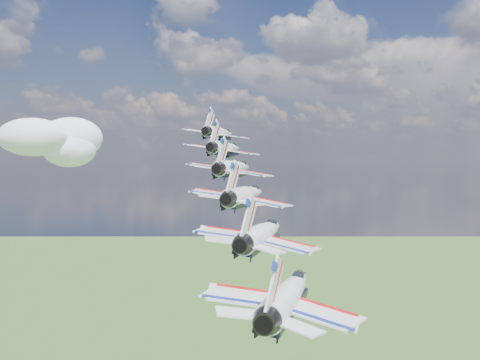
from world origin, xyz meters
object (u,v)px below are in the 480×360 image
Objects in this scene: jet_2 at (235,168)px; jet_5 at (289,294)px; jet_0 at (220,133)px; jet_3 at (246,194)px; jet_1 at (226,148)px; jet_4 at (263,233)px.

jet_2 is 1.00× the size of jet_5.
jet_0 is 33.98m from jet_3.
jet_1 is 1.00× the size of jet_3.
jet_3 is at bearing -66.51° from jet_1.
jet_3 is 11.33m from jet_4.
jet_3 is (7.84, -7.68, -2.80)m from jet_2.
jet_0 is 1.00× the size of jet_2.
jet_2 is (15.68, -15.37, -5.59)m from jet_0.
jet_2 is at bearing -66.51° from jet_0.
jet_3 is at bearing -66.51° from jet_2.
jet_4 is at bearing -66.51° from jet_1.
jet_5 is (23.52, -23.05, -8.39)m from jet_2.
jet_1 is 1.00× the size of jet_2.
jet_2 reaches higher than jet_3.
jet_3 is at bearing 113.49° from jet_5.
jet_1 is 22.65m from jet_3.
jet_0 reaches higher than jet_3.
jet_1 is at bearing -66.51° from jet_0.
jet_2 is at bearing -66.51° from jet_1.
jet_0 reaches higher than jet_4.
jet_3 is at bearing -66.51° from jet_0.
jet_1 is 11.33m from jet_2.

